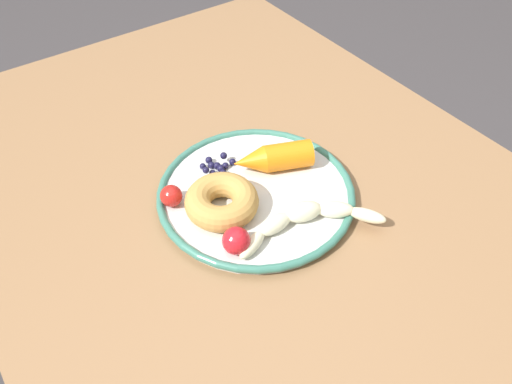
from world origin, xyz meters
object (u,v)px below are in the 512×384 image
(banana, at_px, (306,218))
(tomato_near, at_px, (236,241))
(dining_table, at_px, (246,222))
(donut, at_px, (222,201))
(blueberry_pile, at_px, (217,167))
(plate, at_px, (256,193))
(tomato_mid, at_px, (171,196))
(carrot_orange, at_px, (273,158))

(banana, xyz_separation_m, tomato_near, (-0.02, -0.11, 0.01))
(dining_table, height_order, banana, banana)
(dining_table, height_order, donut, donut)
(dining_table, relative_size, banana, 5.08)
(donut, bearing_deg, blueberry_pile, 152.25)
(blueberry_pile, bearing_deg, dining_table, 34.24)
(plate, xyz_separation_m, tomato_mid, (-0.05, -0.12, 0.02))
(carrot_orange, xyz_separation_m, tomato_mid, (-0.02, -0.17, -0.01))
(carrot_orange, distance_m, tomato_near, 0.17)
(banana, bearing_deg, blueberry_pile, -166.35)
(dining_table, bearing_deg, carrot_orange, 79.85)
(dining_table, height_order, blueberry_pile, blueberry_pile)
(carrot_orange, distance_m, tomato_mid, 0.17)
(banana, distance_m, donut, 0.12)
(donut, xyz_separation_m, blueberry_pile, (-0.08, 0.04, -0.01))
(donut, bearing_deg, plate, 92.26)
(donut, height_order, tomato_near, same)
(dining_table, relative_size, carrot_orange, 8.38)
(blueberry_pile, height_order, tomato_near, tomato_near)
(tomato_mid, bearing_deg, plate, 65.87)
(banana, distance_m, blueberry_pile, 0.18)
(dining_table, height_order, tomato_near, tomato_near)
(plate, relative_size, tomato_near, 7.75)
(banana, xyz_separation_m, blueberry_pile, (-0.17, -0.04, -0.01))
(banana, distance_m, tomato_near, 0.11)
(plate, distance_m, blueberry_pile, 0.08)
(tomato_mid, bearing_deg, donut, 44.41)
(blueberry_pile, bearing_deg, tomato_mid, -75.60)
(dining_table, distance_m, tomato_mid, 0.17)
(donut, distance_m, tomato_near, 0.08)
(banana, bearing_deg, dining_table, -173.60)
(plate, bearing_deg, tomato_near, -48.65)
(dining_table, bearing_deg, plate, -8.40)
(blueberry_pile, bearing_deg, donut, -27.75)
(plate, distance_m, carrot_orange, 0.06)
(tomato_near, bearing_deg, donut, 162.13)
(tomato_near, bearing_deg, plate, 131.35)
(carrot_orange, distance_m, donut, 0.12)
(carrot_orange, height_order, tomato_mid, carrot_orange)
(blueberry_pile, height_order, tomato_mid, tomato_mid)
(tomato_mid, bearing_deg, carrot_orange, 82.12)
(carrot_orange, bearing_deg, blueberry_pile, -122.98)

